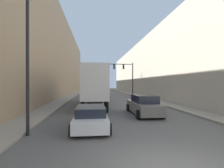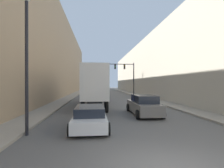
# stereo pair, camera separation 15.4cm
# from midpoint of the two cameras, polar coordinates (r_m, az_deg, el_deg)

# --- Properties ---
(sidewalk_right) EXTENTS (2.04, 80.00, 0.15)m
(sidewalk_right) POSITION_cam_midpoint_polar(r_m,az_deg,el_deg) (35.84, 8.76, -3.76)
(sidewalk_right) COLOR gray
(sidewalk_right) RESTS_ON ground
(sidewalk_left) EXTENTS (2.04, 80.00, 0.15)m
(sidewalk_left) POSITION_cam_midpoint_polar(r_m,az_deg,el_deg) (35.02, -12.89, -3.85)
(sidewalk_left) COLOR gray
(sidewalk_left) RESTS_ON ground
(building_right) EXTENTS (6.00, 80.00, 11.61)m
(building_right) POSITION_cam_midpoint_polar(r_m,az_deg,el_deg) (37.09, 14.82, 5.24)
(building_right) COLOR #BCB29E
(building_right) RESTS_ON ground
(building_left) EXTENTS (6.00, 80.00, 15.58)m
(building_left) POSITION_cam_midpoint_polar(r_m,az_deg,el_deg) (36.04, -19.33, 8.55)
(building_left) COLOR tan
(building_left) RESTS_ON ground
(semi_truck) EXTENTS (2.40, 13.42, 4.25)m
(semi_truck) POSITION_cam_midpoint_polar(r_m,az_deg,el_deg) (20.65, -5.43, -0.29)
(semi_truck) COLOR silver
(semi_truck) RESTS_ON ground
(sedan_car) EXTENTS (2.06, 4.49, 1.27)m
(sedan_car) POSITION_cam_midpoint_polar(r_m,az_deg,el_deg) (10.38, -6.74, -10.69)
(sedan_car) COLOR silver
(sedan_car) RESTS_ON ground
(suv_car) EXTENTS (2.06, 4.95, 1.62)m
(suv_car) POSITION_cam_midpoint_polar(r_m,az_deg,el_deg) (14.69, 10.56, -6.83)
(suv_car) COLOR slate
(suv_car) RESTS_ON ground
(traffic_signal_gantry) EXTENTS (7.47, 0.35, 6.61)m
(traffic_signal_gantry) POSITION_cam_midpoint_polar(r_m,az_deg,el_deg) (34.33, 3.95, 3.90)
(traffic_signal_gantry) COLOR black
(traffic_signal_gantry) RESTS_ON ground
(street_lamp) EXTENTS (0.44, 0.44, 7.07)m
(street_lamp) POSITION_cam_midpoint_polar(r_m,az_deg,el_deg) (9.77, -25.70, 11.59)
(street_lamp) COLOR black
(street_lamp) RESTS_ON ground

